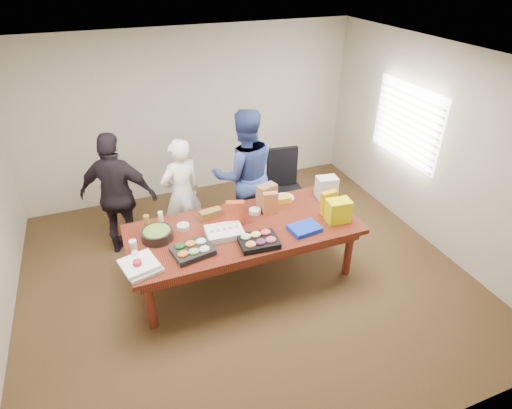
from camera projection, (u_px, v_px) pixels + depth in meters
name	position (u px, v px, depth m)	size (l,w,h in m)	color
floor	(245.00, 275.00, 5.46)	(5.50, 5.00, 0.02)	#47301E
ceiling	(240.00, 61.00, 4.04)	(5.50, 5.00, 0.02)	white
wall_back	(191.00, 115.00, 6.73)	(5.50, 0.04, 2.70)	beige
wall_front	(370.00, 352.00, 2.76)	(5.50, 0.04, 2.70)	beige
wall_right	(435.00, 148.00, 5.60)	(0.04, 5.00, 2.70)	beige
window_panel	(406.00, 123.00, 5.99)	(0.03, 1.40, 1.10)	white
window_blinds	(404.00, 124.00, 5.98)	(0.04, 1.36, 1.00)	beige
conference_table	(244.00, 252.00, 5.26)	(2.80, 1.20, 0.75)	#4C1C0F
office_chair	(287.00, 191.00, 6.22)	(0.56, 0.56, 1.11)	black
person_center	(182.00, 194.00, 5.67)	(0.58, 0.38, 1.59)	white
person_right	(245.00, 175.00, 5.81)	(0.92, 0.72, 1.90)	navy
person_left	(118.00, 196.00, 5.47)	(1.02, 0.43, 1.74)	black
veggie_tray	(193.00, 251.00, 4.61)	(0.43, 0.34, 0.07)	black
fruit_tray	(258.00, 241.00, 4.76)	(0.44, 0.35, 0.07)	black
sheet_cake	(224.00, 232.00, 4.91)	(0.43, 0.32, 0.07)	white
salad_bowl	(157.00, 235.00, 4.83)	(0.36, 0.36, 0.12)	black
chip_bag_blue	(305.00, 228.00, 5.00)	(0.36, 0.27, 0.05)	#1032C3
chip_bag_red	(235.00, 213.00, 5.04)	(0.22, 0.09, 0.32)	#A63617
chip_bag_yellow	(328.00, 202.00, 5.27)	(0.20, 0.08, 0.31)	#D3A308
chip_bag_orange	(270.00, 203.00, 5.27)	(0.19, 0.08, 0.29)	#C16C36
mayo_jar	(240.00, 208.00, 5.33)	(0.08, 0.08, 0.13)	white
mustard_bottle	(259.00, 200.00, 5.44)	(0.06, 0.06, 0.17)	#EFF734
dressing_bottle	(147.00, 223.00, 4.94)	(0.07, 0.07, 0.22)	brown
ranch_bottle	(161.00, 218.00, 5.08)	(0.06, 0.06, 0.17)	white
banana_bunch	(282.00, 199.00, 5.55)	(0.25, 0.14, 0.08)	yellow
bread_loaf	(211.00, 214.00, 5.22)	(0.27, 0.12, 0.11)	brown
kraft_bag	(267.00, 196.00, 5.38)	(0.25, 0.14, 0.32)	brown
red_cup	(138.00, 266.00, 4.35)	(0.09, 0.09, 0.12)	red
clear_cup_a	(135.00, 255.00, 4.52)	(0.07, 0.07, 0.10)	silver
clear_cup_b	(133.00, 245.00, 4.66)	(0.09, 0.09, 0.12)	silver
pizza_box_lower	(142.00, 268.00, 4.38)	(0.36, 0.36, 0.04)	beige
pizza_box_upper	(139.00, 264.00, 4.37)	(0.36, 0.36, 0.04)	white
plate_a	(285.00, 198.00, 5.65)	(0.25, 0.25, 0.01)	white
plate_b	(268.00, 198.00, 5.64)	(0.25, 0.25, 0.02)	white
dip_bowl_a	(255.00, 211.00, 5.31)	(0.15, 0.15, 0.06)	white
dip_bowl_b	(183.00, 227.00, 5.02)	(0.15, 0.15, 0.06)	beige
grocery_bag_white	(327.00, 187.00, 5.62)	(0.27, 0.19, 0.29)	silver
grocery_bag_yellow	(338.00, 211.00, 5.12)	(0.29, 0.20, 0.29)	#E8E406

